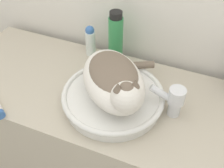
% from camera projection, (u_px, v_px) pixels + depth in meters
% --- Properties ---
extents(vanity_counter, '(1.27, 0.50, 0.89)m').
position_uv_depth(vanity_counter, '(106.00, 157.00, 1.37)').
color(vanity_counter, '#B2A893').
rests_on(vanity_counter, ground_plane).
extents(sink_basin, '(0.37, 0.37, 0.06)m').
position_uv_depth(sink_basin, '(113.00, 98.00, 1.00)').
color(sink_basin, silver).
rests_on(sink_basin, vanity_counter).
extents(cat, '(0.35, 0.39, 0.16)m').
position_uv_depth(cat, '(115.00, 80.00, 0.93)').
color(cat, silver).
rests_on(cat, sink_basin).
extents(faucet, '(0.12, 0.06, 0.12)m').
position_uv_depth(faucet, '(174.00, 100.00, 0.94)').
color(faucet, silver).
rests_on(faucet, vanity_counter).
extents(deodorant_stick, '(0.04, 0.04, 0.14)m').
position_uv_depth(deodorant_stick, '(90.00, 40.00, 1.20)').
color(deodorant_stick, silver).
rests_on(deodorant_stick, vanity_counter).
extents(shampoo_bottle_tall, '(0.06, 0.06, 0.23)m').
position_uv_depth(shampoo_bottle_tall, '(116.00, 38.00, 1.14)').
color(shampoo_bottle_tall, '#338C4C').
rests_on(shampoo_bottle_tall, vanity_counter).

